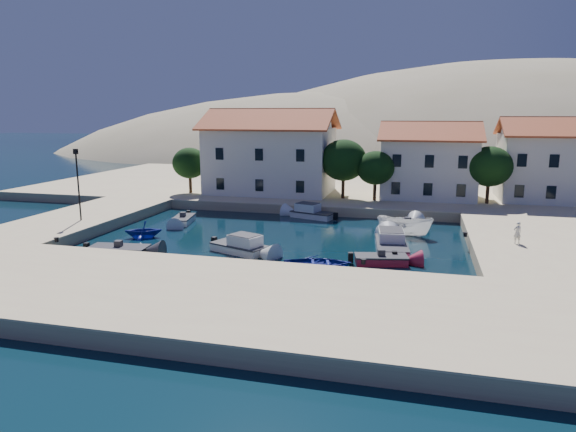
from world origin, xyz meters
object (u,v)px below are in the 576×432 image
object	(u,v)px
building_left	(271,150)
building_right	(545,158)
cabin_cruiser_south	(239,246)
building_mid	(429,159)
pedestrian	(517,233)
rowboat_south	(317,269)
cabin_cruiser_east	(391,244)
boat_east	(404,236)
lamppost	(78,178)

from	to	relation	value
building_left	building_right	world-z (taller)	building_left
cabin_cruiser_south	building_mid	bearing A→B (deg)	82.56
building_left	pedestrian	bearing A→B (deg)	-38.60
building_mid	rowboat_south	xyz separation A→B (m)	(-7.20, -26.68, -5.22)
rowboat_south	cabin_cruiser_east	bearing A→B (deg)	-52.23
rowboat_south	cabin_cruiser_east	xyz separation A→B (m)	(4.50, 6.03, 0.48)
building_right	pedestrian	world-z (taller)	building_right
boat_east	building_mid	bearing A→B (deg)	7.83
building_left	pedestrian	size ratio (longest dim) A/B	9.22
cabin_cruiser_east	pedestrian	size ratio (longest dim) A/B	3.64
building_left	lamppost	size ratio (longest dim) A/B	2.36
lamppost	pedestrian	size ratio (longest dim) A/B	3.91
building_left	building_right	distance (m)	30.07
building_left	lamppost	xyz separation A→B (m)	(-11.50, -20.00, -1.18)
building_mid	rowboat_south	size ratio (longest dim) A/B	2.32
building_left	lamppost	distance (m)	23.10
building_left	building_right	xyz separation A→B (m)	(30.00, 2.00, -0.46)
building_mid	lamppost	bearing A→B (deg)	-144.55
building_right	cabin_cruiser_south	world-z (taller)	building_right
lamppost	cabin_cruiser_south	distance (m)	16.67
building_right	boat_east	xyz separation A→B (m)	(-13.92, -16.54, -5.47)
building_left	lamppost	bearing A→B (deg)	-119.90
building_left	cabin_cruiser_south	xyz separation A→B (m)	(4.31, -23.11, -5.46)
lamppost	cabin_cruiser_south	world-z (taller)	lamppost
lamppost	rowboat_south	distance (m)	23.50
rowboat_south	lamppost	bearing A→B (deg)	60.20
building_left	building_mid	world-z (taller)	building_left
building_mid	boat_east	world-z (taller)	building_mid
building_left	building_right	bearing A→B (deg)	3.81
building_left	cabin_cruiser_south	size ratio (longest dim) A/B	3.07
pedestrian	lamppost	bearing A→B (deg)	-20.94
building_left	pedestrian	distance (m)	31.14
rowboat_south	cabin_cruiser_east	size ratio (longest dim) A/B	0.78
building_right	boat_east	bearing A→B (deg)	-130.08
lamppost	cabin_cruiser_south	xyz separation A→B (m)	(15.81, -3.11, -4.28)
building_right	cabin_cruiser_south	size ratio (longest dim) A/B	1.97
building_left	cabin_cruiser_south	bearing A→B (deg)	-79.44
cabin_cruiser_south	pedestrian	bearing A→B (deg)	33.16
lamppost	boat_east	bearing A→B (deg)	11.19
building_left	boat_east	world-z (taller)	building_left
building_right	building_mid	bearing A→B (deg)	-175.24
building_left	cabin_cruiser_south	world-z (taller)	building_left
building_left	cabin_cruiser_south	distance (m)	24.13
building_mid	pedestrian	world-z (taller)	building_mid
pedestrian	cabin_cruiser_east	bearing A→B (deg)	-19.59
boat_east	pedestrian	distance (m)	9.49
building_mid	cabin_cruiser_east	distance (m)	21.36
lamppost	boat_east	distance (m)	28.51
building_mid	building_right	distance (m)	12.04
building_right	building_left	bearing A→B (deg)	-176.19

